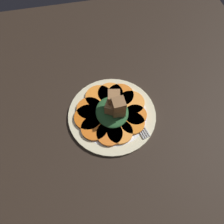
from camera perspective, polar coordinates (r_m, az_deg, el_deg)
name	(u,v)px	position (r cm, az deg, el deg)	size (l,w,h in cm)	color
table_slab	(112,117)	(70.12, 0.00, -1.25)	(120.00, 120.00, 2.00)	black
plate	(112,114)	(68.79, 0.00, -0.65)	(27.54, 27.54, 1.05)	beige
carrot_slice_0	(99,97)	(71.18, -3.45, 4.00)	(8.77, 8.77, 0.86)	orange
carrot_slice_1	(89,108)	(69.08, -5.92, 0.94)	(7.99, 7.99, 0.86)	orange
carrot_slice_2	(88,116)	(67.70, -6.23, -1.15)	(8.75, 8.75, 0.86)	#D35E12
carrot_slice_3	(94,128)	(65.72, -4.61, -4.20)	(8.11, 8.11, 0.86)	orange
carrot_slice_4	(110,134)	(64.77, -0.64, -5.66)	(7.84, 7.84, 0.86)	orange
carrot_slice_5	(120,132)	(65.02, 2.06, -5.23)	(7.76, 7.76, 0.86)	orange
carrot_slice_6	(133,123)	(66.54, 5.38, -2.89)	(7.44, 7.44, 0.86)	orange
carrot_slice_7	(135,115)	(67.95, 6.13, -0.76)	(7.09, 7.09, 0.86)	orange
carrot_slice_8	(131,103)	(70.08, 4.94, 2.45)	(8.78, 8.78, 0.86)	orange
carrot_slice_9	(120,95)	(71.46, 2.20, 4.43)	(8.71, 8.71, 0.86)	orange
carrot_slice_10	(110,93)	(71.78, -0.44, 4.88)	(8.24, 8.24, 0.86)	orange
center_pile	(114,109)	(65.47, 0.48, 0.83)	(11.27, 10.15, 9.25)	#235128
fork	(133,115)	(68.15, 5.52, -0.75)	(17.84, 6.07, 0.40)	#B2B2B7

